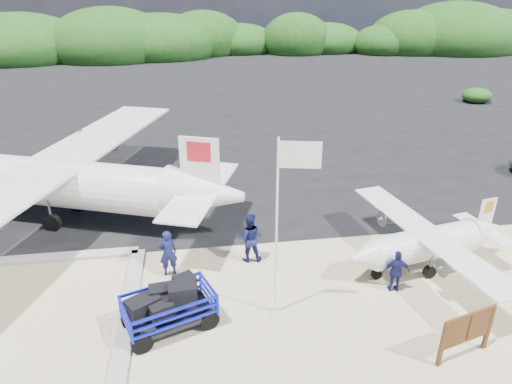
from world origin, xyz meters
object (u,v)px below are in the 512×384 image
(baggage_cart, at_px, (171,327))
(crew_c, at_px, (396,271))
(flagpole, at_px, (275,312))
(aircraft_large, at_px, (435,100))
(signboard, at_px, (461,356))
(aircraft_small, at_px, (102,94))
(crew_b, at_px, (249,238))
(crew_a, at_px, (168,253))

(baggage_cart, bearing_deg, crew_c, -14.32)
(flagpole, xyz_separation_m, aircraft_large, (18.85, 25.50, 0.00))
(flagpole, bearing_deg, crew_c, 7.19)
(signboard, xyz_separation_m, aircraft_small, (-15.21, 34.30, 0.00))
(flagpole, height_order, signboard, flagpole)
(flagpole, xyz_separation_m, signboard, (4.88, -2.60, 0.00))
(flagpole, height_order, crew_c, flagpole)
(signboard, relative_size, crew_b, 0.99)
(crew_c, bearing_deg, aircraft_small, -56.33)
(baggage_cart, bearing_deg, crew_a, 71.95)
(crew_a, distance_m, crew_b, 3.00)
(signboard, bearing_deg, flagpole, 136.97)
(flagpole, xyz_separation_m, crew_a, (-3.38, 2.59, 0.89))
(aircraft_small, bearing_deg, crew_b, 98.49)
(crew_a, bearing_deg, signboard, 136.36)
(crew_b, relative_size, crew_c, 1.25)
(crew_b, distance_m, crew_c, 5.32)
(crew_c, xyz_separation_m, aircraft_small, (-14.56, 31.17, -0.78))
(crew_b, bearing_deg, baggage_cart, 52.49)
(flagpole, distance_m, aircraft_large, 31.71)
(flagpole, height_order, aircraft_small, flagpole)
(baggage_cart, bearing_deg, flagpole, -15.97)
(flagpole, bearing_deg, crew_a, 142.52)
(flagpole, relative_size, aircraft_small, 0.90)
(signboard, height_order, crew_a, crew_a)
(baggage_cart, height_order, signboard, signboard)
(baggage_cart, xyz_separation_m, aircraft_large, (22.12, 25.74, 0.00))
(flagpole, relative_size, aircraft_large, 0.32)
(crew_a, xyz_separation_m, crew_b, (2.96, 0.50, 0.08))
(baggage_cart, relative_size, aircraft_large, 0.16)
(crew_c, bearing_deg, crew_b, -20.13)
(crew_a, height_order, crew_c, crew_a)
(signboard, distance_m, crew_c, 3.29)
(flagpole, relative_size, signboard, 3.06)
(flagpole, height_order, crew_b, flagpole)
(baggage_cart, distance_m, crew_b, 4.49)
(signboard, height_order, aircraft_small, aircraft_small)
(baggage_cart, bearing_deg, signboard, -36.34)
(flagpole, bearing_deg, aircraft_small, 108.04)
(crew_c, bearing_deg, baggage_cart, 14.55)
(crew_b, relative_size, aircraft_small, 0.30)
(signboard, bearing_deg, aircraft_large, 48.55)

